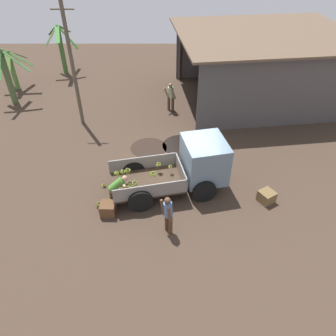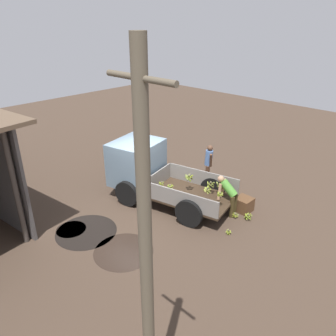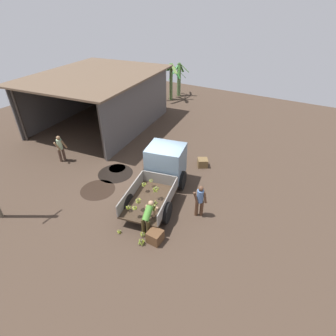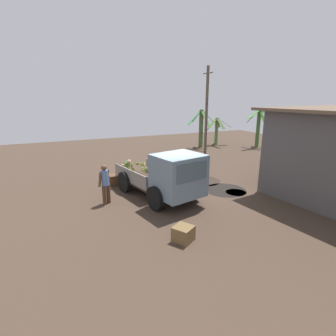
{
  "view_description": "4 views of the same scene",
  "coord_description": "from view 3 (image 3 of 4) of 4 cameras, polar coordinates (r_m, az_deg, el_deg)",
  "views": [
    {
      "loc": [
        -0.7,
        -10.62,
        9.0
      ],
      "look_at": [
        -0.7,
        -0.62,
        1.1
      ],
      "focal_mm": 35.0,
      "sensor_mm": 36.0,
      "label": 1
    },
    {
      "loc": [
        -7.85,
        6.95,
        6.21
      ],
      "look_at": [
        -0.13,
        -1.11,
        1.06
      ],
      "focal_mm": 35.0,
      "sensor_mm": 36.0,
      "label": 2
    },
    {
      "loc": [
        -8.9,
        -6.12,
        8.19
      ],
      "look_at": [
        -0.04,
        -0.88,
        1.5
      ],
      "focal_mm": 28.0,
      "sensor_mm": 36.0,
      "label": 3
    },
    {
      "loc": [
        9.44,
        -4.66,
        4.25
      ],
      "look_at": [
        -0.66,
        -0.12,
        1.21
      ],
      "focal_mm": 28.0,
      "sensor_mm": 36.0,
      "label": 4
    }
  ],
  "objects": [
    {
      "name": "mud_patch_2",
      "position": [
        15.3,
        -11.01,
        -0.0
      ],
      "size": [
        0.95,
        0.95,
        0.01
      ],
      "primitive_type": "cylinder",
      "color": "black",
      "rests_on": "ground"
    },
    {
      "name": "banana_bunch_on_ground_2",
      "position": [
        10.76,
        -5.78,
        -15.74
      ],
      "size": [
        0.27,
        0.27,
        0.23
      ],
      "color": "brown",
      "rests_on": "ground"
    },
    {
      "name": "banana_palm_1",
      "position": [
        25.45,
        0.65,
        18.56
      ],
      "size": [
        2.49,
        2.34,
        3.32
      ],
      "color": "#546F3B",
      "rests_on": "ground"
    },
    {
      "name": "cargo_truck",
      "position": [
        12.95,
        -1.05,
        -0.11
      ],
      "size": [
        4.79,
        2.8,
        2.1
      ],
      "rotation": [
        0.0,
        0.0,
        0.22
      ],
      "color": "#37281B",
      "rests_on": "ground"
    },
    {
      "name": "banana_palm_3",
      "position": [
        26.79,
        2.4,
        18.76
      ],
      "size": [
        2.34,
        1.82,
        3.11
      ],
      "color": "#597644",
      "rests_on": "ground"
    },
    {
      "name": "banana_bunch_on_ground_1",
      "position": [
        11.32,
        -10.59,
        -13.43
      ],
      "size": [
        0.17,
        0.18,
        0.16
      ],
      "color": "#453E2D",
      "rests_on": "ground"
    },
    {
      "name": "person_bystander_near_shed",
      "position": [
        16.47,
        -22.4,
        4.2
      ],
      "size": [
        0.73,
        0.5,
        1.66
      ],
      "rotation": [
        0.0,
        0.0,
        4.43
      ],
      "color": "#493328",
      "rests_on": "ground"
    },
    {
      "name": "banana_palm_0",
      "position": [
        25.85,
        -5.48,
        18.54
      ],
      "size": [
        2.35,
        2.22,
        3.35
      ],
      "color": "#638744",
      "rests_on": "ground"
    },
    {
      "name": "mud_patch_0",
      "position": [
        14.87,
        -11.36,
        -1.13
      ],
      "size": [
        1.93,
        1.93,
        0.01
      ],
      "primitive_type": "cylinder",
      "color": "black",
      "rests_on": "ground"
    },
    {
      "name": "wooden_crate_0",
      "position": [
        10.75,
        -2.82,
        -14.67
      ],
      "size": [
        0.56,
        0.56,
        0.5
      ],
      "primitive_type": "cube",
      "rotation": [
        0.0,
        0.0,
        3.12
      ],
      "color": "brown",
      "rests_on": "ground"
    },
    {
      "name": "person_worker_loading",
      "position": [
        10.76,
        -4.46,
        -10.53
      ],
      "size": [
        0.76,
        0.62,
        1.36
      ],
      "rotation": [
        0.0,
        0.0,
        0.13
      ],
      "color": "#392F17",
      "rests_on": "ground"
    },
    {
      "name": "person_foreground_visitor",
      "position": [
        11.44,
        6.96,
        -6.84
      ],
      "size": [
        0.52,
        0.57,
        1.64
      ],
      "rotation": [
        0.0,
        0.0,
        3.7
      ],
      "color": "#4C2F1F",
      "rests_on": "ground"
    },
    {
      "name": "ground",
      "position": [
        13.55,
        -3.12,
        -4.21
      ],
      "size": [
        36.0,
        36.0,
        0.0
      ],
      "primitive_type": "plane",
      "color": "#413226"
    },
    {
      "name": "wooden_crate_1",
      "position": [
        15.21,
        7.55,
        1.15
      ],
      "size": [
        0.76,
        0.76,
        0.46
      ],
      "primitive_type": "cube",
      "rotation": [
        0.0,
        0.0,
        2.13
      ],
      "color": "brown",
      "rests_on": "ground"
    },
    {
      "name": "mud_patch_1",
      "position": [
        13.83,
        -15.03,
        -4.6
      ],
      "size": [
        1.75,
        1.75,
        0.01
      ],
      "primitive_type": "cylinder",
      "color": "black",
      "rests_on": "ground"
    },
    {
      "name": "warehouse_shed",
      "position": [
        20.6,
        -14.23,
        16.81
      ],
      "size": [
        10.54,
        8.9,
        3.79
      ],
      "rotation": [
        0.0,
        0.0,
        0.13
      ],
      "color": "#4F4B4A",
      "rests_on": "ground"
    },
    {
      "name": "banana_bunch_on_ground_0",
      "position": [
        11.06,
        -5.5,
        -14.1
      ],
      "size": [
        0.22,
        0.24,
        0.2
      ],
      "color": "brown",
      "rests_on": "ground"
    }
  ]
}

